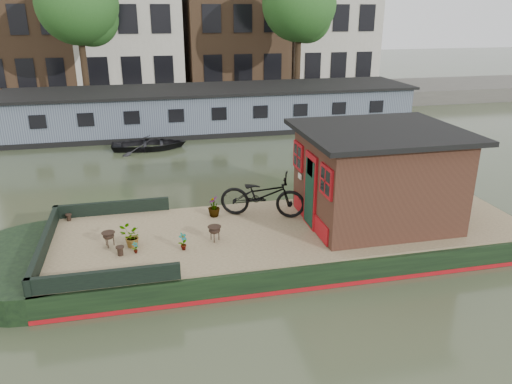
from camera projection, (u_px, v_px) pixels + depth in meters
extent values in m
plane|color=#313C26|center=(293.00, 250.00, 12.88)|extent=(120.00, 120.00, 0.00)
cube|color=black|center=(293.00, 239.00, 12.77)|extent=(12.00, 4.00, 0.60)
cylinder|color=black|center=(44.00, 265.00, 11.52)|extent=(4.00, 4.00, 0.60)
cube|color=maroon|center=(293.00, 248.00, 12.86)|extent=(12.02, 4.02, 0.10)
cube|color=#9C8A60|center=(293.00, 228.00, 12.66)|extent=(11.80, 3.80, 0.05)
cube|color=black|center=(44.00, 244.00, 11.35)|extent=(0.12, 4.00, 0.35)
cube|color=black|center=(112.00, 208.00, 13.40)|extent=(3.00, 0.12, 0.35)
cube|color=black|center=(105.00, 279.00, 9.89)|extent=(3.00, 0.12, 0.35)
cube|color=black|center=(377.00, 178.00, 12.71)|extent=(3.50, 3.00, 2.30)
cube|color=black|center=(381.00, 131.00, 12.29)|extent=(4.00, 3.50, 0.12)
cube|color=maroon|center=(310.00, 191.00, 12.41)|extent=(0.06, 0.80, 1.90)
cube|color=black|center=(310.00, 193.00, 12.42)|extent=(0.04, 0.64, 1.70)
cube|color=maroon|center=(326.00, 181.00, 11.24)|extent=(0.06, 0.72, 0.72)
cube|color=maroon|center=(298.00, 156.00, 13.16)|extent=(0.06, 0.72, 0.72)
imported|color=black|center=(262.00, 195.00, 13.14)|extent=(2.38, 1.54, 1.18)
imported|color=brown|center=(183.00, 242.00, 11.39)|extent=(0.27, 0.26, 0.42)
imported|color=maroon|center=(131.00, 237.00, 11.50)|extent=(0.60, 0.58, 0.53)
imported|color=maroon|center=(214.00, 206.00, 13.22)|extent=(0.37, 0.37, 0.56)
imported|color=#AA4C31|center=(135.00, 248.00, 11.25)|extent=(0.18, 0.17, 0.28)
cylinder|color=black|center=(69.00, 217.00, 13.00)|extent=(0.16, 0.16, 0.18)
cylinder|color=black|center=(120.00, 251.00, 11.17)|extent=(0.19, 0.19, 0.21)
imported|color=black|center=(149.00, 141.00, 22.00)|extent=(3.28, 2.38, 0.67)
cube|color=slate|center=(213.00, 110.00, 25.33)|extent=(20.00, 4.00, 2.00)
cube|color=black|center=(213.00, 89.00, 24.96)|extent=(20.40, 4.40, 0.12)
cube|color=black|center=(214.00, 127.00, 25.63)|extent=(20.00, 4.05, 0.24)
cube|color=#47443F|center=(199.00, 99.00, 31.46)|extent=(60.00, 6.00, 0.90)
cylinder|color=#332316|center=(84.00, 64.00, 27.88)|extent=(0.36, 0.36, 4.00)
sphere|color=#1E4918|center=(77.00, 3.00, 26.76)|extent=(4.40, 4.40, 4.40)
sphere|color=#1E4918|center=(91.00, 19.00, 27.44)|extent=(3.00, 3.00, 3.00)
cylinder|color=#332316|center=(298.00, 59.00, 30.49)|extent=(0.36, 0.36, 4.00)
sphere|color=#1E4918|center=(299.00, 4.00, 29.38)|extent=(4.40, 4.40, 4.40)
sphere|color=#1E4918|center=(307.00, 18.00, 30.06)|extent=(3.00, 3.00, 3.00)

